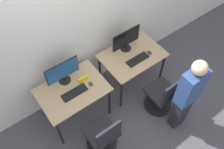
# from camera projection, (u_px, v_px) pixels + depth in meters

# --- Properties ---
(ground_plane) EXTENTS (20.00, 20.00, 0.00)m
(ground_plane) POSITION_uv_depth(u_px,v_px,m) (117.00, 111.00, 4.32)
(ground_plane) COLOR #4C4C51
(wall_back) EXTENTS (12.00, 0.05, 2.80)m
(wall_back) POSITION_uv_depth(u_px,v_px,m) (83.00, 23.00, 3.60)
(wall_back) COLOR silver
(wall_back) RESTS_ON ground_plane
(desk_left) EXTENTS (1.01, 0.72, 0.75)m
(desk_left) POSITION_uv_depth(u_px,v_px,m) (73.00, 93.00, 3.76)
(desk_left) COLOR tan
(desk_left) RESTS_ON ground_plane
(monitor_left) EXTENTS (0.53, 0.19, 0.40)m
(monitor_left) POSITION_uv_depth(u_px,v_px,m) (63.00, 72.00, 3.62)
(monitor_left) COLOR black
(monitor_left) RESTS_ON desk_left
(keyboard_left) EXTENTS (0.39, 0.14, 0.02)m
(keyboard_left) POSITION_uv_depth(u_px,v_px,m) (75.00, 93.00, 3.65)
(keyboard_left) COLOR black
(keyboard_left) RESTS_ON desk_left
(mouse_left) EXTENTS (0.06, 0.09, 0.03)m
(mouse_left) POSITION_uv_depth(u_px,v_px,m) (91.00, 84.00, 3.73)
(mouse_left) COLOR #333333
(mouse_left) RESTS_ON desk_left
(office_chair_left) EXTENTS (0.48, 0.48, 0.89)m
(office_chair_left) POSITION_uv_depth(u_px,v_px,m) (103.00, 136.00, 3.66)
(office_chair_left) COLOR black
(office_chair_left) RESTS_ON ground_plane
(desk_right) EXTENTS (1.01, 0.72, 0.75)m
(desk_right) POSITION_uv_depth(u_px,v_px,m) (132.00, 58.00, 4.17)
(desk_right) COLOR tan
(desk_right) RESTS_ON ground_plane
(monitor_right) EXTENTS (0.53, 0.19, 0.40)m
(monitor_right) POSITION_uv_depth(u_px,v_px,m) (126.00, 39.00, 4.02)
(monitor_right) COLOR black
(monitor_right) RESTS_ON desk_right
(keyboard_right) EXTENTS (0.39, 0.14, 0.02)m
(keyboard_right) POSITION_uv_depth(u_px,v_px,m) (138.00, 59.00, 4.03)
(keyboard_right) COLOR black
(keyboard_right) RESTS_ON desk_right
(mouse_right) EXTENTS (0.06, 0.09, 0.03)m
(mouse_right) POSITION_uv_depth(u_px,v_px,m) (149.00, 53.00, 4.11)
(mouse_right) COLOR #333333
(mouse_right) RESTS_ON desk_right
(office_chair_right) EXTENTS (0.48, 0.48, 0.89)m
(office_chair_right) POSITION_uv_depth(u_px,v_px,m) (163.00, 96.00, 4.08)
(office_chair_right) COLOR black
(office_chair_right) RESTS_ON ground_plane
(person_right) EXTENTS (0.36, 0.20, 1.56)m
(person_right) POSITION_uv_depth(u_px,v_px,m) (188.00, 95.00, 3.53)
(person_right) COLOR #232328
(person_right) RESTS_ON ground_plane
(placard_left) EXTENTS (0.16, 0.03, 0.08)m
(placard_left) POSITION_uv_depth(u_px,v_px,m) (83.00, 79.00, 3.75)
(placard_left) COLOR yellow
(placard_left) RESTS_ON desk_left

